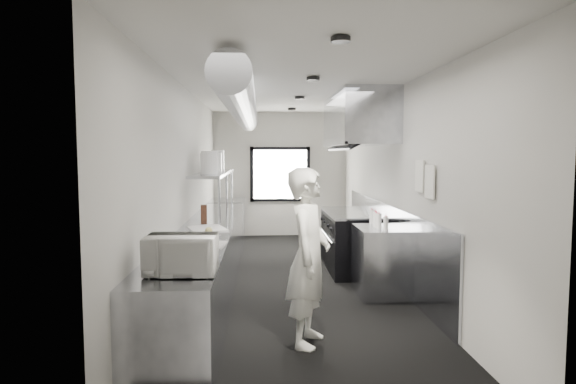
{
  "coord_description": "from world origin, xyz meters",
  "views": [
    {
      "loc": [
        -0.44,
        -6.85,
        1.87
      ],
      "look_at": [
        -0.06,
        -0.2,
        1.33
      ],
      "focal_mm": 29.88,
      "sensor_mm": 36.0,
      "label": 1
    }
  ],
  "objects": [
    {
      "name": "floor",
      "position": [
        0.0,
        0.0,
        0.0
      ],
      "size": [
        3.0,
        8.0,
        0.01
      ],
      "primitive_type": "cube",
      "color": "black",
      "rests_on": "ground"
    },
    {
      "name": "ceiling",
      "position": [
        0.0,
        0.0,
        2.8
      ],
      "size": [
        3.0,
        8.0,
        0.01
      ],
      "primitive_type": "cube",
      "color": "beige",
      "rests_on": "wall_back"
    },
    {
      "name": "wall_back",
      "position": [
        0.0,
        4.0,
        1.4
      ],
      "size": [
        3.0,
        0.02,
        2.8
      ],
      "primitive_type": "cube",
      "color": "#B8B6AF",
      "rests_on": "floor"
    },
    {
      "name": "wall_front",
      "position": [
        0.0,
        -4.0,
        1.4
      ],
      "size": [
        3.0,
        0.02,
        2.8
      ],
      "primitive_type": "cube",
      "color": "#B8B6AF",
      "rests_on": "floor"
    },
    {
      "name": "wall_left",
      "position": [
        -1.5,
        0.0,
        1.4
      ],
      "size": [
        0.02,
        8.0,
        2.8
      ],
      "primitive_type": "cube",
      "color": "#B8B6AF",
      "rests_on": "floor"
    },
    {
      "name": "wall_right",
      "position": [
        1.5,
        0.0,
        1.4
      ],
      "size": [
        0.02,
        8.0,
        2.8
      ],
      "primitive_type": "cube",
      "color": "#B8B6AF",
      "rests_on": "floor"
    },
    {
      "name": "wall_cladding",
      "position": [
        1.48,
        0.3,
        0.55
      ],
      "size": [
        0.03,
        5.5,
        1.1
      ],
      "primitive_type": "cube",
      "color": "#9498A2",
      "rests_on": "wall_right"
    },
    {
      "name": "hvac_duct",
      "position": [
        -0.7,
        0.4,
        2.55
      ],
      "size": [
        0.4,
        6.4,
        0.4
      ],
      "primitive_type": "cylinder",
      "rotation": [
        1.57,
        0.0,
        0.0
      ],
      "color": "#95989D",
      "rests_on": "ceiling"
    },
    {
      "name": "service_window",
      "position": [
        0.0,
        3.96,
        1.4
      ],
      "size": [
        1.36,
        0.05,
        1.25
      ],
      "color": "silver",
      "rests_on": "wall_back"
    },
    {
      "name": "exhaust_hood",
      "position": [
        1.1,
        0.7,
        2.39
      ],
      "size": [
        0.81,
        2.2,
        0.88
      ],
      "color": "#9498A2",
      "rests_on": "ceiling"
    },
    {
      "name": "prep_counter",
      "position": [
        -1.15,
        -0.5,
        0.45
      ],
      "size": [
        0.7,
        6.0,
        0.9
      ],
      "primitive_type": "cube",
      "color": "#9498A2",
      "rests_on": "floor"
    },
    {
      "name": "pass_shelf",
      "position": [
        -1.19,
        1.0,
        1.54
      ],
      "size": [
        0.45,
        3.0,
        0.68
      ],
      "color": "#9498A2",
      "rests_on": "prep_counter"
    },
    {
      "name": "range",
      "position": [
        1.04,
        0.7,
        0.47
      ],
      "size": [
        0.88,
        1.6,
        0.94
      ],
      "color": "black",
      "rests_on": "floor"
    },
    {
      "name": "bottle_station",
      "position": [
        1.15,
        -0.7,
        0.45
      ],
      "size": [
        0.65,
        0.8,
        0.9
      ],
      "primitive_type": "cube",
      "color": "#9498A2",
      "rests_on": "floor"
    },
    {
      "name": "far_work_table",
      "position": [
        -1.15,
        3.2,
        0.45
      ],
      "size": [
        0.7,
        1.2,
        0.9
      ],
      "primitive_type": "cube",
      "color": "#9498A2",
      "rests_on": "floor"
    },
    {
      "name": "notice_sheet_a",
      "position": [
        1.47,
        -1.2,
        1.6
      ],
      "size": [
        0.02,
        0.28,
        0.38
      ],
      "primitive_type": "cube",
      "color": "white",
      "rests_on": "wall_right"
    },
    {
      "name": "notice_sheet_b",
      "position": [
        1.47,
        -1.55,
        1.55
      ],
      "size": [
        0.02,
        0.28,
        0.38
      ],
      "primitive_type": "cube",
      "color": "white",
      "rests_on": "wall_right"
    },
    {
      "name": "line_cook",
      "position": [
        0.02,
        -2.27,
        0.87
      ],
      "size": [
        0.59,
        0.73,
        1.73
      ],
      "primitive_type": "imported",
      "rotation": [
        0.0,
        0.0,
        1.26
      ],
      "color": "silver",
      "rests_on": "floor"
    },
    {
      "name": "microwave",
      "position": [
        -1.08,
        -3.0,
        1.06
      ],
      "size": [
        0.53,
        0.41,
        0.31
      ],
      "primitive_type": "imported",
      "rotation": [
        0.0,
        0.0,
        -0.03
      ],
      "color": "white",
      "rests_on": "prep_counter"
    },
    {
      "name": "deli_tub_a",
      "position": [
        -1.3,
        -2.58,
        0.94
      ],
      "size": [
        0.15,
        0.15,
        0.09
      ],
      "primitive_type": "cylinder",
      "rotation": [
        0.0,
        0.0,
        -0.25
      ],
      "color": "#A5AFA1",
      "rests_on": "prep_counter"
    },
    {
      "name": "deli_tub_b",
      "position": [
        -1.26,
        -2.36,
        0.95
      ],
      "size": [
        0.17,
        0.17,
        0.1
      ],
      "primitive_type": "cylinder",
      "rotation": [
        0.0,
        0.0,
        0.24
      ],
      "color": "#A5AFA1",
      "rests_on": "prep_counter"
    },
    {
      "name": "newspaper",
      "position": [
        -0.99,
        -1.8,
        0.91
      ],
      "size": [
        0.39,
        0.47,
        0.01
      ],
      "primitive_type": "cube",
      "rotation": [
        0.0,
        0.0,
        -0.12
      ],
      "color": "silver",
      "rests_on": "prep_counter"
    },
    {
      "name": "small_plate",
      "position": [
        -1.06,
        -1.2,
        0.91
      ],
      "size": [
        0.19,
        0.19,
        0.01
      ],
      "primitive_type": "cylinder",
      "rotation": [
        0.0,
        0.0,
        0.12
      ],
      "color": "silver",
      "rests_on": "prep_counter"
    },
    {
      "name": "pastry",
      "position": [
        -1.06,
        -1.2,
        0.96
      ],
      "size": [
        0.09,
        0.09,
        0.09
      ],
      "primitive_type": "sphere",
      "color": "#CBBF6A",
      "rests_on": "small_plate"
    },
    {
      "name": "cutting_board",
      "position": [
        -1.13,
        -0.71,
        0.91
      ],
      "size": [
        0.59,
        0.68,
        0.02
      ],
      "primitive_type": "cube",
      "rotation": [
        0.0,
        0.0,
        0.33
      ],
      "color": "silver",
      "rests_on": "prep_counter"
    },
    {
      "name": "knife_block",
      "position": [
        -1.28,
        0.18,
        1.01
      ],
      "size": [
        0.11,
        0.2,
        0.21
      ],
      "primitive_type": "cube",
      "rotation": [
        0.0,
        0.0,
        0.13
      ],
      "color": "brown",
      "rests_on": "prep_counter"
    },
    {
      "name": "plate_stack_a",
      "position": [
        -1.2,
        0.29,
        1.73
      ],
      "size": [
        0.3,
        0.3,
        0.31
      ],
      "primitive_type": "cylinder",
      "rotation": [
        0.0,
        0.0,
        -0.12
      ],
      "color": "silver",
      "rests_on": "pass_shelf"
    },
    {
      "name": "plate_stack_b",
      "position": [
        -1.23,
        0.66,
        1.74
      ],
      "size": [
        0.34,
        0.34,
        0.34
      ],
      "primitive_type": "cylinder",
      "rotation": [
        0.0,
        0.0,
        0.41
      ],
      "color": "silver",
      "rests_on": "pass_shelf"
    },
    {
      "name": "plate_stack_c",
      "position": [
        -1.2,
        1.28,
        1.72
      ],
      "size": [
        0.27,
        0.27,
        0.31
      ],
      "primitive_type": "cylinder",
      "rotation": [
        0.0,
        0.0,
        -0.27
      ],
      "color": "silver",
      "rests_on": "pass_shelf"
    },
    {
      "name": "plate_stack_d",
      "position": [
        -1.2,
        1.69,
        1.75
      ],
      "size": [
        0.24,
        0.24,
        0.36
      ],
      "primitive_type": "cylinder",
      "rotation": [
        0.0,
        0.0,
        -0.03
      ],
      "color": "silver",
      "rests_on": "pass_shelf"
    },
    {
      "name": "squeeze_bottle_a",
      "position": [
        1.13,
        -0.98,
        0.99
      ],
      "size": [
        0.07,
        0.07,
        0.18
      ],
      "primitive_type": "cylinder",
      "rotation": [
        0.0,
        0.0,
        -0.24
      ],
      "color": "silver",
      "rests_on": "bottle_station"
    },
    {
      "name": "squeeze_bottle_b",
      "position": [
        1.08,
        -0.83,
        1.0
      ],
      "size": [
        0.07,
        0.07,
        0.2
      ],
      "primitive_type": "cylinder",
      "rotation": [
        0.0,
        0.0,
        0.06
      ],
      "color": "silver",
      "rests_on": "bottle_station"
    },
    {
      "name": "squeeze_bottle_c",
      "position": [
        1.08,
        -0.69,
        0.99
      ],
      "size": [
        0.07,
        0.07,
        0.19
      ],
      "primitive_type": "cylinder",
      "rotation": [
        0.0,
        0.0,
        -0.09
      ],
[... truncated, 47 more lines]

